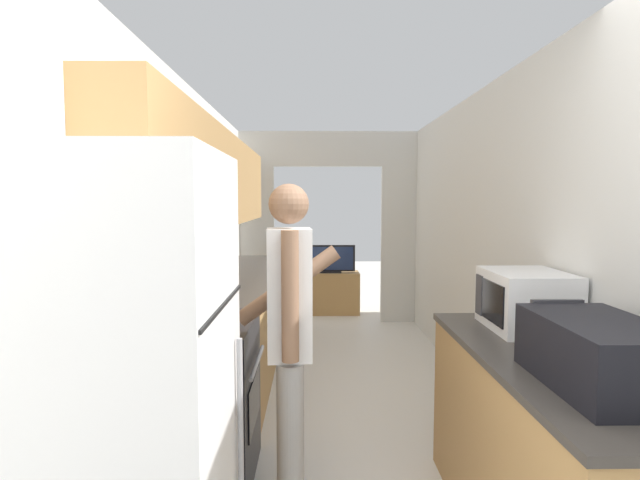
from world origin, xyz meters
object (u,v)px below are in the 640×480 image
Objects in this scene: range_oven at (199,400)px; person at (289,344)px; refrigerator at (123,421)px; microwave at (526,300)px; suitcase at (599,354)px; tv_cabinet at (330,292)px; television at (330,259)px.

range_oven is 0.63× the size of person.
refrigerator reaches higher than microwave.
suitcase is at bearing -95.85° from microwave.
refrigerator is 2.03m from microwave.
suitcase is 5.40m from tv_cabinet.
range_oven is 1.52× the size of television.
refrigerator is at bearing -174.18° from suitcase.
refrigerator is 3.61× the size of microwave.
suitcase is (1.70, -1.01, 0.58)m from range_oven.
microwave is at bearing -78.65° from television.
tv_cabinet is at bearing -8.87° from person.
refrigerator is at bearing 142.18° from person.
suitcase is 0.93× the size of television.
tv_cabinet is (-0.89, 4.46, -0.78)m from microwave.
suitcase is 5.31m from television.
microwave is 0.70× the size of television.
suitcase is 0.83m from microwave.
refrigerator is 2.53× the size of television.
television is (0.90, 4.24, 0.31)m from range_oven.
refrigerator is at bearing -99.14° from television.
refrigerator is 0.93m from person.
refrigerator is 1.25m from range_oven.
person is 2.42× the size of television.
suitcase is at bearing -81.38° from tv_cabinet.
suitcase reaches higher than tv_cabinet.
suitcase is (1.16, -0.61, 0.14)m from person.
tv_cabinet is (0.90, 4.28, -0.17)m from range_oven.
person reaches higher than microwave.
person is 4.65m from television.
suitcase reaches higher than range_oven.
range_oven is at bearing 149.34° from suitcase.
microwave is (1.78, -0.18, 0.61)m from range_oven.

